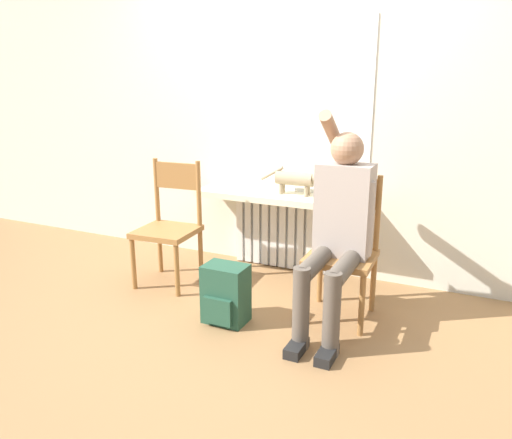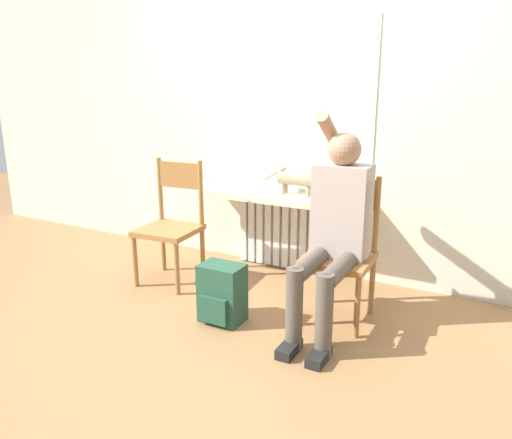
# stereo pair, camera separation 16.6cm
# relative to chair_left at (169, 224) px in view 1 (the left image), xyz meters

# --- Properties ---
(ground_plane) EXTENTS (12.00, 12.00, 0.00)m
(ground_plane) POSITION_rel_chair_left_xyz_m (0.67, -0.51, -0.46)
(ground_plane) COLOR olive
(wall_with_window) EXTENTS (7.00, 0.06, 2.70)m
(wall_with_window) POSITION_rel_chair_left_xyz_m (0.67, 0.72, 0.89)
(wall_with_window) COLOR beige
(wall_with_window) RESTS_ON ground_plane
(radiator) EXTENTS (0.85, 0.08, 0.60)m
(radiator) POSITION_rel_chair_left_xyz_m (0.67, 0.65, -0.16)
(radiator) COLOR silver
(radiator) RESTS_ON ground_plane
(windowsill) EXTENTS (1.36, 0.33, 0.05)m
(windowsill) POSITION_rel_chair_left_xyz_m (0.67, 0.53, 0.16)
(windowsill) COLOR beige
(windowsill) RESTS_ON radiator
(window_glass) EXTENTS (1.31, 0.01, 1.30)m
(window_glass) POSITION_rel_chair_left_xyz_m (0.67, 0.69, 0.83)
(window_glass) COLOR white
(window_glass) RESTS_ON windowsill
(chair_left) EXTENTS (0.45, 0.45, 0.93)m
(chair_left) POSITION_rel_chair_left_xyz_m (0.00, 0.00, 0.00)
(chair_left) COLOR #9E6B38
(chair_left) RESTS_ON ground_plane
(chair_right) EXTENTS (0.43, 0.43, 0.93)m
(chair_right) POSITION_rel_chair_left_xyz_m (1.34, 0.00, 0.00)
(chair_right) COLOR #9E6B38
(chair_right) RESTS_ON ground_plane
(person) EXTENTS (0.36, 1.04, 1.34)m
(person) POSITION_rel_chair_left_xyz_m (1.34, -0.14, 0.20)
(person) COLOR brown
(person) RESTS_ON ground_plane
(cat) EXTENTS (0.50, 0.11, 0.22)m
(cat) POSITION_rel_chair_left_xyz_m (0.81, 0.56, 0.31)
(cat) COLOR #9E896B
(cat) RESTS_ON windowsill
(backpack) EXTENTS (0.27, 0.22, 0.38)m
(backpack) POSITION_rel_chair_left_xyz_m (0.70, -0.41, -0.27)
(backpack) COLOR #234C38
(backpack) RESTS_ON ground_plane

